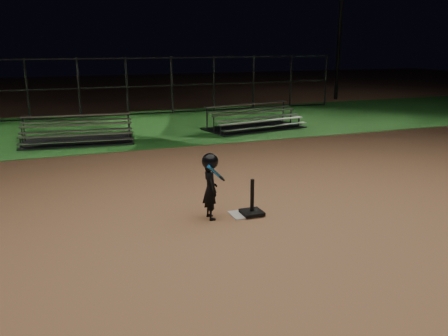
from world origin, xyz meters
TOP-DOWN VIEW (x-y plane):
  - ground at (0.00, 0.00)m, footprint 80.00×80.00m
  - grass_strip at (0.00, 10.00)m, footprint 60.00×8.00m
  - home_plate at (0.00, 0.00)m, footprint 0.45×0.45m
  - batting_tee at (0.15, -0.07)m, footprint 0.38×0.38m
  - child_batter at (-0.62, 0.05)m, footprint 0.46×0.55m
  - bleacher_left at (-2.44, 7.77)m, footprint 3.56×1.99m
  - bleacher_right at (3.86, 8.05)m, footprint 3.84×2.36m
  - backstop_fence at (0.00, 13.00)m, footprint 20.08×0.08m
  - light_pole_right at (12.00, 14.94)m, footprint 0.90×0.53m

SIDE VIEW (x-z plane):
  - ground at x=0.00m, z-range 0.00..0.00m
  - grass_strip at x=0.00m, z-range 0.00..0.01m
  - home_plate at x=0.00m, z-range 0.00..0.02m
  - batting_tee at x=0.15m, z-range -0.19..0.47m
  - bleacher_left at x=-2.44m, z-range -0.25..0.59m
  - bleacher_right at x=3.86m, z-range -0.26..0.62m
  - child_batter at x=-0.62m, z-range 0.04..1.26m
  - backstop_fence at x=0.00m, z-range 0.00..2.50m
  - light_pole_right at x=12.00m, z-range 0.80..9.10m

